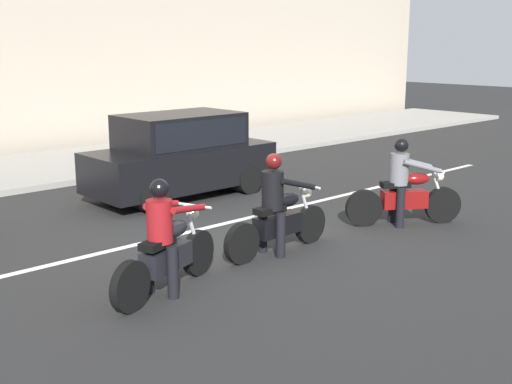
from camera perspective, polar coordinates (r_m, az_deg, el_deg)
The scene contains 7 objects.
ground_plane at distance 11.26m, azimuth -1.07°, elevation -3.98°, with size 80.00×80.00×0.00m, color #252525.
sidewalk_slab at distance 17.87m, azimuth -18.33°, elevation 1.95°, with size 40.00×4.40×0.14m, color #99968E.
lane_marking_stripe at distance 11.96m, azimuth -3.66°, elevation -2.96°, with size 18.00×0.14×0.01m, color silver.
motorcycle_with_rider_black_leather at distance 10.29m, azimuth 1.86°, elevation -1.82°, with size 2.19×0.70×1.61m.
motorcycle_with_rider_crimson at distance 8.75m, azimuth -7.90°, elevation -4.69°, with size 2.10×0.94×1.57m.
motorcycle_with_rider_gray at distance 12.21m, azimuth 12.76°, elevation 0.20°, with size 1.87×1.32×1.60m.
parked_hatchback_black at distance 14.12m, azimuth -6.58°, elevation 3.32°, with size 4.06×1.76×1.80m.
Camera 1 is at (-7.12, -8.08, 3.28)m, focal length 45.93 mm.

